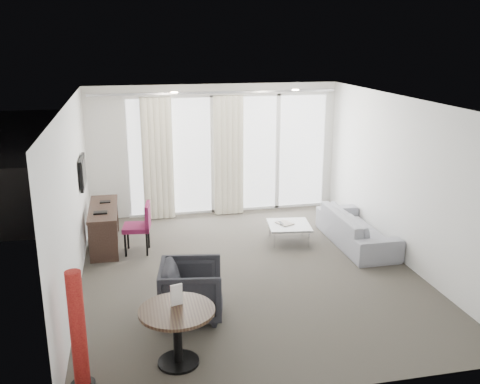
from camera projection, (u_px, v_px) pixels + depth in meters
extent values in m
cube|color=#3F3B33|center=(248.00, 271.00, 8.25)|extent=(5.00, 6.00, 0.00)
cube|color=white|center=(249.00, 101.00, 7.52)|extent=(5.00, 6.00, 0.00)
cube|color=silver|center=(72.00, 201.00, 7.38)|extent=(0.00, 6.00, 2.60)
cube|color=silver|center=(403.00, 181.00, 8.39)|extent=(0.00, 6.00, 2.60)
cube|color=silver|center=(320.00, 275.00, 5.07)|extent=(5.00, 0.00, 2.60)
cylinder|color=#FFE0B2|center=(174.00, 92.00, 8.84)|extent=(0.12, 0.12, 0.02)
cylinder|color=#FFE0B2|center=(295.00, 90.00, 9.27)|extent=(0.12, 0.12, 0.02)
cylinder|color=maroon|center=(78.00, 330.00, 5.37)|extent=(0.34, 0.34, 1.28)
imported|color=#222227|center=(192.00, 290.00, 6.83)|extent=(0.91, 0.89, 0.72)
imported|color=gray|center=(357.00, 228.00, 9.25)|extent=(0.77, 1.98, 0.58)
cube|color=#4D4D50|center=(218.00, 193.00, 12.55)|extent=(5.60, 3.00, 0.12)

